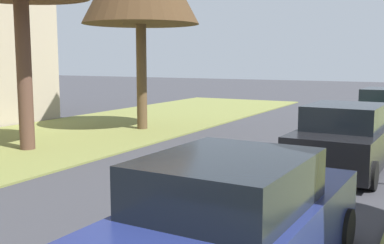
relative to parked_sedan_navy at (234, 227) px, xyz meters
The scene contains 2 objects.
parked_sedan_navy is the anchor object (origin of this frame).
parked_sedan_black 6.68m from the parked_sedan_navy, 90.04° to the left, with size 2.04×4.45×1.57m.
Camera 1 is at (4.28, 1.85, 2.61)m, focal length 43.87 mm.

